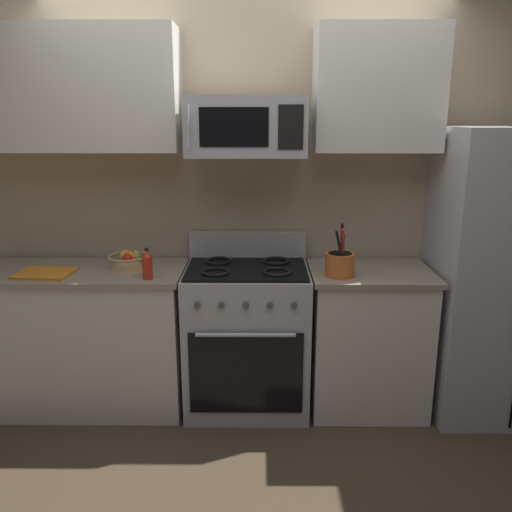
{
  "coord_description": "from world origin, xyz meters",
  "views": [
    {
      "loc": [
        0.08,
        -2.51,
        1.82
      ],
      "look_at": [
        0.06,
        0.49,
        1.03
      ],
      "focal_mm": 37.1,
      "sensor_mm": 36.0,
      "label": 1
    }
  ],
  "objects_px": {
    "fruit_basket": "(129,260)",
    "cutting_board": "(45,273)",
    "range_oven": "(247,336)",
    "refrigerator": "(502,275)",
    "microwave": "(246,126)",
    "utensil_crock": "(340,263)",
    "bottle_hot_sauce": "(147,265)"
  },
  "relations": [
    {
      "from": "refrigerator",
      "to": "microwave",
      "type": "xyz_separation_m",
      "value": [
        -1.56,
        0.04,
        0.88
      ]
    },
    {
      "from": "microwave",
      "to": "bottle_hot_sauce",
      "type": "bearing_deg",
      "value": -159.36
    },
    {
      "from": "range_oven",
      "to": "fruit_basket",
      "type": "bearing_deg",
      "value": 177.88
    },
    {
      "from": "range_oven",
      "to": "bottle_hot_sauce",
      "type": "relative_size",
      "value": 5.91
    },
    {
      "from": "range_oven",
      "to": "fruit_basket",
      "type": "xyz_separation_m",
      "value": [
        -0.73,
        0.03,
        0.49
      ]
    },
    {
      "from": "refrigerator",
      "to": "cutting_board",
      "type": "height_order",
      "value": "refrigerator"
    },
    {
      "from": "utensil_crock",
      "to": "bottle_hot_sauce",
      "type": "height_order",
      "value": "utensil_crock"
    },
    {
      "from": "range_oven",
      "to": "utensil_crock",
      "type": "distance_m",
      "value": 0.76
    },
    {
      "from": "refrigerator",
      "to": "fruit_basket",
      "type": "height_order",
      "value": "refrigerator"
    },
    {
      "from": "range_oven",
      "to": "fruit_basket",
      "type": "height_order",
      "value": "range_oven"
    },
    {
      "from": "refrigerator",
      "to": "cutting_board",
      "type": "xyz_separation_m",
      "value": [
        -2.76,
        -0.09,
        0.03
      ]
    },
    {
      "from": "range_oven",
      "to": "bottle_hot_sauce",
      "type": "height_order",
      "value": "bottle_hot_sauce"
    },
    {
      "from": "microwave",
      "to": "cutting_board",
      "type": "bearing_deg",
      "value": -173.75
    },
    {
      "from": "range_oven",
      "to": "microwave",
      "type": "height_order",
      "value": "microwave"
    },
    {
      "from": "microwave",
      "to": "fruit_basket",
      "type": "height_order",
      "value": "microwave"
    },
    {
      "from": "utensil_crock",
      "to": "fruit_basket",
      "type": "xyz_separation_m",
      "value": [
        -1.28,
        0.15,
        -0.02
      ]
    },
    {
      "from": "microwave",
      "to": "cutting_board",
      "type": "height_order",
      "value": "microwave"
    },
    {
      "from": "refrigerator",
      "to": "utensil_crock",
      "type": "distance_m",
      "value": 1.02
    },
    {
      "from": "utensil_crock",
      "to": "bottle_hot_sauce",
      "type": "distance_m",
      "value": 1.12
    },
    {
      "from": "fruit_basket",
      "to": "cutting_board",
      "type": "relative_size",
      "value": 0.78
    },
    {
      "from": "bottle_hot_sauce",
      "to": "refrigerator",
      "type": "bearing_deg",
      "value": 4.62
    },
    {
      "from": "microwave",
      "to": "bottle_hot_sauce",
      "type": "relative_size",
      "value": 3.71
    },
    {
      "from": "microwave",
      "to": "fruit_basket",
      "type": "bearing_deg",
      "value": 179.86
    },
    {
      "from": "refrigerator",
      "to": "fruit_basket",
      "type": "relative_size",
      "value": 7.14
    },
    {
      "from": "fruit_basket",
      "to": "cutting_board",
      "type": "height_order",
      "value": "fruit_basket"
    },
    {
      "from": "refrigerator",
      "to": "range_oven",
      "type": "bearing_deg",
      "value": 179.37
    },
    {
      "from": "range_oven",
      "to": "fruit_basket",
      "type": "relative_size",
      "value": 4.41
    },
    {
      "from": "range_oven",
      "to": "cutting_board",
      "type": "height_order",
      "value": "range_oven"
    },
    {
      "from": "utensil_crock",
      "to": "cutting_board",
      "type": "height_order",
      "value": "utensil_crock"
    },
    {
      "from": "fruit_basket",
      "to": "utensil_crock",
      "type": "bearing_deg",
      "value": -6.64
    },
    {
      "from": "utensil_crock",
      "to": "fruit_basket",
      "type": "bearing_deg",
      "value": 173.36
    },
    {
      "from": "cutting_board",
      "to": "microwave",
      "type": "bearing_deg",
      "value": 6.25
    }
  ]
}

